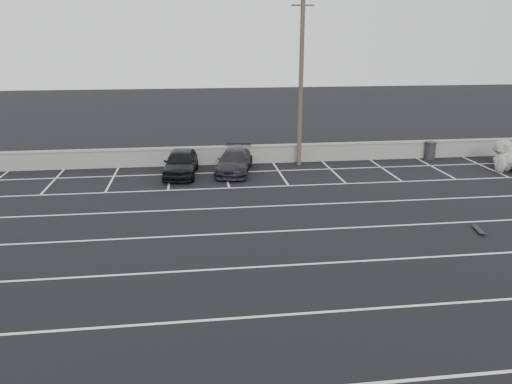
{
  "coord_description": "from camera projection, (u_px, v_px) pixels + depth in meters",
  "views": [
    {
      "loc": [
        -3.74,
        -14.66,
        7.18
      ],
      "look_at": [
        -1.18,
        5.0,
        1.0
      ],
      "focal_mm": 35.0,
      "sensor_mm": 36.0,
      "label": 1
    }
  ],
  "objects": [
    {
      "name": "utility_pole",
      "position": [
        301.0,
        82.0,
        27.86
      ],
      "size": [
        1.26,
        0.25,
        9.43
      ],
      "color": "#4C4238",
      "rests_on": "ground"
    },
    {
      "name": "skateboard",
      "position": [
        479.0,
        230.0,
        19.17
      ],
      "size": [
        0.36,
        0.82,
        0.1
      ],
      "rotation": [
        0.0,
        0.0,
        -0.21
      ],
      "color": "black",
      "rests_on": "ground"
    },
    {
      "name": "seawall",
      "position": [
        256.0,
        154.0,
        29.57
      ],
      "size": [
        50.0,
        0.45,
        1.06
      ],
      "color": "gray",
      "rests_on": "ground"
    },
    {
      "name": "car_left",
      "position": [
        181.0,
        162.0,
        26.86
      ],
      "size": [
        2.06,
        4.29,
        1.42
      ],
      "primitive_type": "imported",
      "rotation": [
        0.0,
        0.0,
        -0.09
      ],
      "color": "black",
      "rests_on": "ground"
    },
    {
      "name": "ground",
      "position": [
        311.0,
        264.0,
        16.48
      ],
      "size": [
        120.0,
        120.0,
        0.0
      ],
      "primitive_type": "plane",
      "color": "black",
      "rests_on": "ground"
    },
    {
      "name": "car_right",
      "position": [
        234.0,
        161.0,
        27.43
      ],
      "size": [
        2.63,
        4.6,
        1.25
      ],
      "primitive_type": "imported",
      "rotation": [
        0.0,
        0.0,
        -0.21
      ],
      "color": "black",
      "rests_on": "ground"
    },
    {
      "name": "stall_lines",
      "position": [
        284.0,
        218.0,
        20.64
      ],
      "size": [
        36.0,
        20.05,
        0.01
      ],
      "color": "silver",
      "rests_on": "ground"
    },
    {
      "name": "trash_bin",
      "position": [
        430.0,
        150.0,
        30.52
      ],
      "size": [
        0.74,
        0.74,
        1.06
      ],
      "rotation": [
        0.0,
        0.0,
        0.06
      ],
      "color": "#262628",
      "rests_on": "ground"
    }
  ]
}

